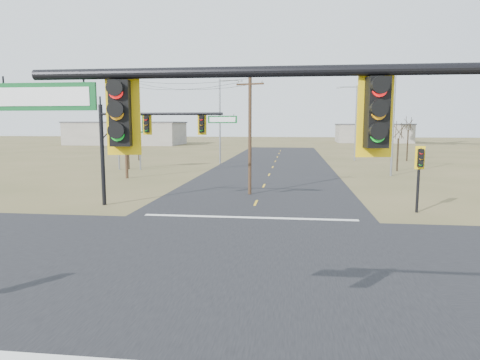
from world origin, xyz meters
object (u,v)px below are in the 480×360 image
(utility_pole_near, at_px, (250,133))
(bare_tree_a, at_px, (128,128))
(highway_sign, at_px, (129,131))
(streetlight_c, at_px, (222,117))
(bare_tree_c, at_px, (399,130))
(streetlight_a, at_px, (391,115))
(mast_arm_near, at_px, (384,150))
(pedestal_signal_ne, at_px, (420,163))
(bare_tree_d, at_px, (409,123))
(mast_arm_far, at_px, (149,133))
(utility_pole_far, at_px, (125,126))
(streetlight_b, at_px, (354,119))
(bare_tree_b, at_px, (138,125))

(utility_pole_near, xyz_separation_m, bare_tree_a, (-15.77, 16.24, 0.27))
(highway_sign, height_order, streetlight_c, streetlight_c)
(bare_tree_c, bearing_deg, streetlight_a, -112.36)
(mast_arm_near, xyz_separation_m, pedestal_signal_ne, (6.01, 19.20, -1.89))
(mast_arm_near, xyz_separation_m, bare_tree_d, (14.74, 56.19, 0.52))
(pedestal_signal_ne, bearing_deg, highway_sign, 144.89)
(highway_sign, height_order, bare_tree_c, highway_sign)
(mast_arm_far, xyz_separation_m, utility_pole_far, (-6.97, 13.43, 0.31))
(utility_pole_near, xyz_separation_m, highway_sign, (-15.44, 15.73, -0.08))
(mast_arm_near, relative_size, bare_tree_d, 1.56)
(mast_arm_far, height_order, bare_tree_c, mast_arm_far)
(pedestal_signal_ne, relative_size, streetlight_b, 0.37)
(mast_arm_far, bearing_deg, mast_arm_near, -77.78)
(bare_tree_a, bearing_deg, streetlight_b, 28.94)
(utility_pole_near, bearing_deg, streetlight_b, 69.52)
(utility_pole_near, bearing_deg, mast_arm_near, -79.66)
(bare_tree_b, xyz_separation_m, bare_tree_c, (33.56, -10.11, -0.43))
(bare_tree_d, bearing_deg, streetlight_c, -163.90)
(mast_arm_near, bearing_deg, utility_pole_near, 90.23)
(mast_arm_near, height_order, bare_tree_c, mast_arm_near)
(utility_pole_near, relative_size, bare_tree_b, 1.38)
(streetlight_a, bearing_deg, highway_sign, 155.33)
(utility_pole_near, xyz_separation_m, streetlight_c, (-6.13, 24.26, 1.64))
(pedestal_signal_ne, height_order, bare_tree_c, bare_tree_c)
(mast_arm_near, bearing_deg, streetlight_c, 92.15)
(pedestal_signal_ne, bearing_deg, bare_tree_a, 144.57)
(mast_arm_near, xyz_separation_m, streetlight_b, (7.26, 56.08, 1.12))
(utility_pole_far, distance_m, streetlight_b, 33.84)
(mast_arm_near, bearing_deg, streetlight_a, 67.50)
(mast_arm_far, bearing_deg, bare_tree_d, 40.01)
(streetlight_b, bearing_deg, bare_tree_c, -64.17)
(bare_tree_d, bearing_deg, utility_pole_near, -121.34)
(utility_pole_far, xyz_separation_m, streetlight_c, (6.65, 16.09, 1.19))
(streetlight_c, height_order, bare_tree_a, streetlight_c)
(mast_arm_far, relative_size, highway_sign, 1.40)
(pedestal_signal_ne, relative_size, utility_pole_near, 0.46)
(bare_tree_c, height_order, bare_tree_d, bare_tree_d)
(utility_pole_far, bearing_deg, bare_tree_c, 19.32)
(utility_pole_far, xyz_separation_m, bare_tree_a, (-3.00, 8.07, -0.18))
(streetlight_c, height_order, bare_tree_c, streetlight_c)
(highway_sign, relative_size, bare_tree_a, 1.04)
(streetlight_a, relative_size, bare_tree_b, 1.74)
(bare_tree_a, bearing_deg, bare_tree_b, 104.83)
(utility_pole_far, xyz_separation_m, bare_tree_d, (32.00, 23.40, 0.36))
(streetlight_c, relative_size, bare_tree_d, 1.66)
(streetlight_a, relative_size, streetlight_c, 0.99)
(streetlight_a, bearing_deg, bare_tree_a, 154.37)
(streetlight_b, xyz_separation_m, bare_tree_a, (-27.53, -15.22, -1.14))
(mast_arm_far, distance_m, pedestal_signal_ne, 16.40)
(streetlight_b, relative_size, streetlight_c, 0.96)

